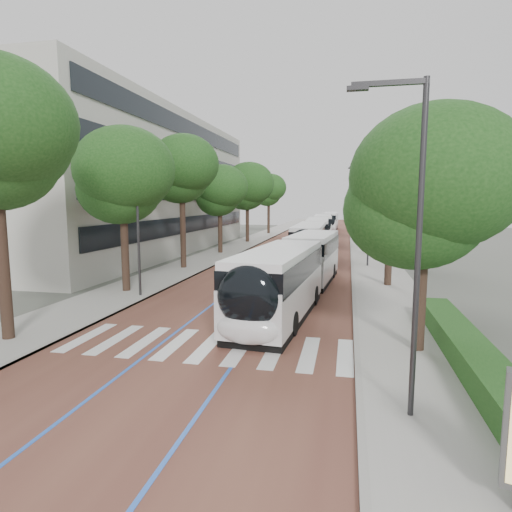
% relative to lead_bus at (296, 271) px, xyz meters
% --- Properties ---
extents(ground, '(160.00, 160.00, 0.00)m').
position_rel_lead_bus_xyz_m(ground, '(-2.48, -9.12, -1.63)').
color(ground, '#51544C').
rests_on(ground, ground).
extents(road, '(11.00, 140.00, 0.02)m').
position_rel_lead_bus_xyz_m(road, '(-2.48, 30.88, -1.62)').
color(road, '#582F27').
rests_on(road, ground).
extents(sidewalk_left, '(4.00, 140.00, 0.12)m').
position_rel_lead_bus_xyz_m(sidewalk_left, '(-9.98, 30.88, -1.57)').
color(sidewalk_left, '#9A9792').
rests_on(sidewalk_left, ground).
extents(sidewalk_right, '(4.00, 140.00, 0.12)m').
position_rel_lead_bus_xyz_m(sidewalk_right, '(5.02, 30.88, -1.57)').
color(sidewalk_right, '#9A9792').
rests_on(sidewalk_right, ground).
extents(kerb_left, '(0.20, 140.00, 0.14)m').
position_rel_lead_bus_xyz_m(kerb_left, '(-8.08, 30.88, -1.57)').
color(kerb_left, gray).
rests_on(kerb_left, ground).
extents(kerb_right, '(0.20, 140.00, 0.14)m').
position_rel_lead_bus_xyz_m(kerb_right, '(3.12, 30.88, -1.57)').
color(kerb_right, gray).
rests_on(kerb_right, ground).
extents(zebra_crossing, '(10.55, 3.60, 0.01)m').
position_rel_lead_bus_xyz_m(zebra_crossing, '(-2.28, -8.12, -1.60)').
color(zebra_crossing, silver).
rests_on(zebra_crossing, ground).
extents(lane_line_left, '(0.12, 126.00, 0.01)m').
position_rel_lead_bus_xyz_m(lane_line_left, '(-4.08, 30.88, -1.60)').
color(lane_line_left, blue).
rests_on(lane_line_left, road).
extents(lane_line_right, '(0.12, 126.00, 0.01)m').
position_rel_lead_bus_xyz_m(lane_line_right, '(-0.88, 30.88, -1.60)').
color(lane_line_right, blue).
rests_on(lane_line_right, road).
extents(office_building, '(18.11, 40.00, 14.00)m').
position_rel_lead_bus_xyz_m(office_building, '(-21.96, 18.88, 5.37)').
color(office_building, '#A6A59A').
rests_on(office_building, ground).
extents(hedge, '(1.20, 14.00, 0.80)m').
position_rel_lead_bus_xyz_m(hedge, '(6.62, -9.12, -1.11)').
color(hedge, '#194919').
rests_on(hedge, sidewalk_right).
extents(streetlight_near, '(1.82, 0.20, 8.00)m').
position_rel_lead_bus_xyz_m(streetlight_near, '(4.13, -12.12, 3.19)').
color(streetlight_near, '#2F2F31').
rests_on(streetlight_near, sidewalk_right).
extents(streetlight_far, '(1.82, 0.20, 8.00)m').
position_rel_lead_bus_xyz_m(streetlight_far, '(4.13, 12.88, 3.19)').
color(streetlight_far, '#2F2F31').
rests_on(streetlight_far, sidewalk_right).
extents(lamp_post_left, '(0.14, 0.14, 8.00)m').
position_rel_lead_bus_xyz_m(lamp_post_left, '(-8.58, -1.12, 2.49)').
color(lamp_post_left, '#2F2F31').
rests_on(lamp_post_left, sidewalk_left).
extents(trees_left, '(6.33, 60.43, 9.92)m').
position_rel_lead_bus_xyz_m(trees_left, '(-9.98, 15.88, 5.28)').
color(trees_left, black).
rests_on(trees_left, ground).
extents(trees_right, '(5.73, 47.31, 8.68)m').
position_rel_lead_bus_xyz_m(trees_right, '(5.22, 10.47, 4.38)').
color(trees_right, black).
rests_on(trees_right, ground).
extents(lead_bus, '(3.98, 18.54, 3.20)m').
position_rel_lead_bus_xyz_m(lead_bus, '(0.00, 0.00, 0.00)').
color(lead_bus, black).
rests_on(lead_bus, ground).
extents(bus_queued_0, '(2.69, 12.43, 3.20)m').
position_rel_lead_bus_xyz_m(bus_queued_0, '(-0.76, 16.54, -0.00)').
color(bus_queued_0, silver).
rests_on(bus_queued_0, ground).
extents(bus_queued_1, '(3.03, 12.49, 3.20)m').
position_rel_lead_bus_xyz_m(bus_queued_1, '(-0.87, 28.73, -0.00)').
color(bus_queued_1, silver).
rests_on(bus_queued_1, ground).
extents(bus_queued_2, '(3.18, 12.51, 3.20)m').
position_rel_lead_bus_xyz_m(bus_queued_2, '(-1.01, 41.87, -0.00)').
color(bus_queued_2, silver).
rests_on(bus_queued_2, ground).
extents(bus_queued_3, '(2.66, 12.42, 3.20)m').
position_rel_lead_bus_xyz_m(bus_queued_3, '(-0.55, 56.05, -0.00)').
color(bus_queued_3, silver).
rests_on(bus_queued_3, ground).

